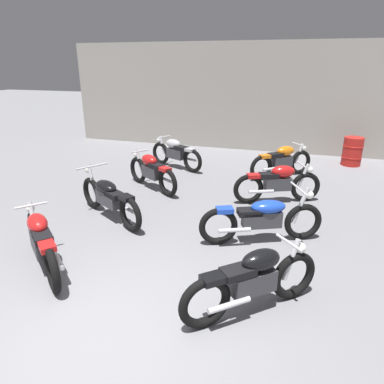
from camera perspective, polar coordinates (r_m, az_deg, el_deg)
The scene contains 11 objects.
ground_plane at distance 4.44m, azimuth -14.85°, elevation -22.15°, with size 60.00×60.00×0.00m, color gray.
back_wall at distance 12.57m, azimuth 8.93°, elevation 14.96°, with size 13.01×0.24×3.60m, color #9E998E.
motorcycle_left_row_0 at distance 5.70m, azimuth -23.31°, elevation -7.33°, with size 1.57×1.36×0.88m.
motorcycle_left_row_1 at distance 7.08m, azimuth -13.36°, elevation -0.83°, with size 1.93×1.21×0.97m.
motorcycle_left_row_2 at distance 8.59m, azimuth -6.57°, elevation 3.43°, with size 1.72×1.16×0.88m.
motorcycle_left_row_3 at distance 10.29m, azimuth -2.66°, elevation 6.40°, with size 1.84×0.91×0.88m.
motorcycle_right_row_0 at distance 4.47m, azimuth 9.96°, elevation -13.89°, with size 1.52×1.41×0.88m.
motorcycle_right_row_1 at distance 6.11m, azimuth 11.39°, elevation -4.15°, with size 2.02×1.07×0.97m.
motorcycle_right_row_2 at distance 7.92m, azimuth 13.82°, elevation 1.49°, with size 1.85×0.90×0.88m.
motorcycle_right_row_3 at distance 9.75m, azimuth 14.42°, elevation 4.98°, with size 1.54×1.39×0.88m.
oil_drum at distance 11.62m, azimuth 24.62°, elevation 6.03°, with size 0.59×0.59×0.85m.
Camera 1 is at (1.95, -2.67, 2.96)m, focal length 32.80 mm.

